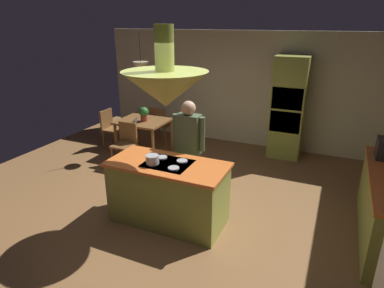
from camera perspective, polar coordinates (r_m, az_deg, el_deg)
name	(u,v)px	position (r m, az deg, el deg)	size (l,w,h in m)	color
ground	(175,213)	(5.15, -2.90, -11.77)	(8.16, 8.16, 0.00)	olive
wall_back	(243,89)	(7.72, 8.72, 9.32)	(6.80, 0.10, 2.55)	beige
kitchen_island	(168,192)	(4.76, -4.09, -8.27)	(1.66, 0.80, 0.93)	#939E42
oven_tower	(288,108)	(7.17, 16.24, 6.02)	(0.66, 0.62, 2.10)	#939E42
dining_table	(144,124)	(7.16, -8.28, 3.37)	(1.02, 0.94, 0.76)	brown
person_at_island	(189,145)	(5.10, -0.58, -0.26)	(0.53, 0.22, 1.64)	tan
range_hood	(165,87)	(4.25, -4.61, 9.78)	(1.10, 1.10, 1.00)	#939E42
pendant_light_over_table	(141,67)	(6.91, -8.80, 12.94)	(0.32, 0.32, 0.82)	beige
chair_facing_island	(126,141)	(6.67, -11.35, 0.46)	(0.40, 0.40, 0.87)	brown
chair_by_back_wall	(160,123)	(7.77, -5.53, 3.67)	(0.40, 0.40, 0.87)	brown
chair_at_corner	(111,126)	(7.70, -13.85, 3.00)	(0.40, 0.40, 0.87)	brown
potted_plant_on_table	(144,113)	(7.00, -8.31, 5.26)	(0.20, 0.20, 0.30)	#99382D
cup_on_table	(135,120)	(6.96, -9.72, 4.03)	(0.07, 0.07, 0.09)	white
cooking_pot_on_cooktop	(152,159)	(4.50, -6.84, -2.64)	(0.18, 0.18, 0.12)	#B2B2B7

